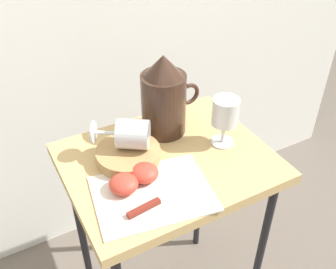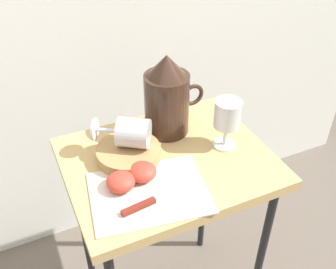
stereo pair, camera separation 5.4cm
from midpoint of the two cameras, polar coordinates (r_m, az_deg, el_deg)
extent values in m
cube|color=tan|center=(1.05, 1.46, -4.16)|extent=(0.54, 0.43, 0.03)
cylinder|color=black|center=(1.30, 14.37, -17.50)|extent=(0.02, 0.02, 0.66)
cylinder|color=black|center=(1.37, -11.04, -13.24)|extent=(0.02, 0.02, 0.66)
cylinder|color=black|center=(1.48, 6.35, -7.71)|extent=(0.02, 0.02, 0.66)
cube|color=silver|center=(0.95, -1.15, -8.48)|extent=(0.31, 0.25, 0.00)
cylinder|color=#AD8451|center=(1.03, -4.28, -2.79)|extent=(0.17, 0.17, 0.03)
cylinder|color=#382319|center=(1.09, 1.22, 4.44)|extent=(0.13, 0.13, 0.18)
cylinder|color=#B23819|center=(1.11, 1.20, 2.89)|extent=(0.12, 0.12, 0.10)
cone|color=#382319|center=(1.03, 1.31, 9.98)|extent=(0.11, 0.11, 0.06)
torus|color=#382319|center=(1.12, 4.98, 5.72)|extent=(0.07, 0.01, 0.07)
cylinder|color=silver|center=(1.10, 9.56, -1.45)|extent=(0.06, 0.06, 0.00)
cylinder|color=silver|center=(1.08, 9.73, -0.06)|extent=(0.01, 0.01, 0.06)
cylinder|color=silver|center=(1.04, 10.12, 2.95)|extent=(0.07, 0.07, 0.08)
cylinder|color=#B23819|center=(1.05, 10.02, 2.20)|extent=(0.06, 0.06, 0.04)
cylinder|color=silver|center=(1.01, -3.52, 0.23)|extent=(0.11, 0.11, 0.08)
cylinder|color=silver|center=(1.02, -7.41, 0.58)|extent=(0.06, 0.04, 0.01)
cylinder|color=silver|center=(1.03, -9.12, 0.74)|extent=(0.04, 0.05, 0.06)
ellipsoid|color=#CC3D2D|center=(0.95, -5.28, -6.89)|extent=(0.07, 0.07, 0.04)
ellipsoid|color=#CC3D2D|center=(0.97, -2.18, -5.46)|extent=(0.07, 0.07, 0.04)
cube|color=silver|center=(0.95, 2.97, -8.24)|extent=(0.12, 0.03, 0.00)
cube|color=maroon|center=(0.91, -2.59, -10.49)|extent=(0.09, 0.02, 0.01)
camera|label=1|loc=(0.03, -88.45, 1.17)|focal=41.91mm
camera|label=2|loc=(0.03, 91.55, -1.17)|focal=41.91mm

